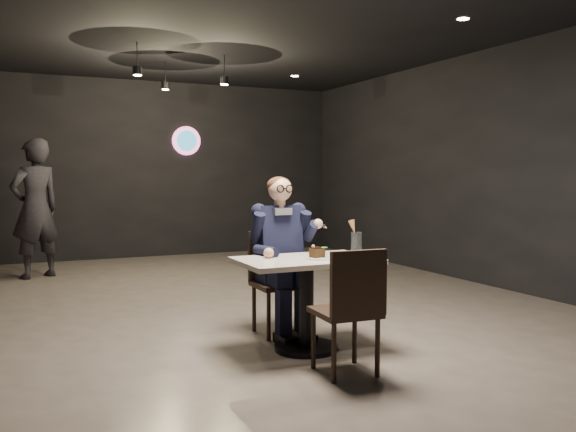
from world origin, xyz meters
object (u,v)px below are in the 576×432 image
seated_man (279,254)px  sundae_glass (356,244)px  chair_far (279,283)px  main_table (306,304)px  chair_near (345,309)px  passerby (35,208)px

seated_man → sundae_glass: bearing=-53.5°
chair_far → seated_man: (0.00, 0.00, 0.26)m
chair_far → sundae_glass: 0.83m
main_table → chair_near: bearing=-90.0°
main_table → chair_near: size_ratio=1.20×
main_table → passerby: (-1.84, 4.62, 0.58)m
passerby → main_table: bearing=85.0°
chair_far → sundae_glass: (0.44, -0.59, 0.39)m
passerby → chair_near: bearing=82.6°
chair_far → seated_man: 0.26m
chair_far → passerby: size_ratio=0.48×
chair_near → sundae_glass: (0.44, 0.58, 0.39)m
chair_far → main_table: bearing=-90.0°
passerby → seated_man: bearing=87.6°
chair_far → seated_man: size_ratio=0.64×
main_table → seated_man: (0.00, 0.55, 0.34)m
chair_far → chair_near: size_ratio=1.00×
chair_far → seated_man: seated_man is taller
main_table → chair_far: size_ratio=1.20×
main_table → passerby: passerby is taller
chair_near → passerby: size_ratio=0.48×
main_table → passerby: size_ratio=0.58×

